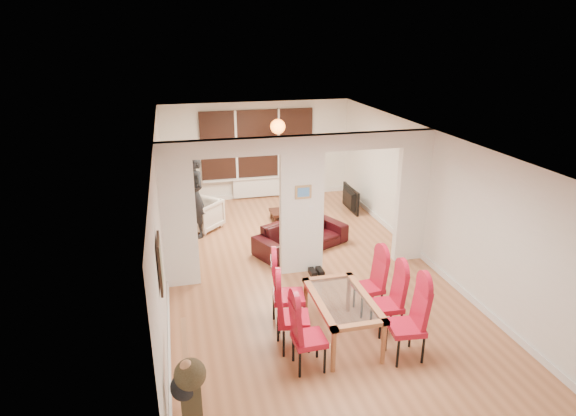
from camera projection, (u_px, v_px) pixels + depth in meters
name	position (u px, v px, depth m)	size (l,w,h in m)	color
floor	(301.00, 270.00, 9.20)	(5.00, 9.00, 0.01)	#A86843
room_walls	(302.00, 206.00, 8.76)	(5.00, 9.00, 2.60)	silver
divider_wall	(302.00, 206.00, 8.76)	(5.00, 0.18, 2.60)	white
bay_window_blinds	(258.00, 144.00, 12.74)	(3.00, 0.08, 1.80)	black
radiator	(259.00, 188.00, 13.11)	(1.40, 0.08, 0.50)	white
pendant_light	(278.00, 127.00, 11.54)	(0.36, 0.36, 0.36)	orange
stair_newel	(187.00, 373.00, 5.59)	(0.40, 1.20, 1.10)	tan
wall_poster	(160.00, 263.00, 5.91)	(0.04, 0.52, 0.67)	gray
pillar_photo	(303.00, 192.00, 8.56)	(0.30, 0.03, 0.25)	#4C8CD8
dining_table	(342.00, 318.00, 7.03)	(0.81, 1.45, 0.68)	#A3613C
dining_chair_la	(309.00, 334.00, 6.35)	(0.42, 0.42, 1.05)	#AB1129
dining_chair_lb	(293.00, 313.00, 6.76)	(0.45, 0.45, 1.11)	#AB1129
dining_chair_lc	(289.00, 291.00, 7.28)	(0.47, 0.47, 1.17)	#AB1129
dining_chair_ra	(406.00, 322.00, 6.54)	(0.45, 0.45, 1.13)	#AB1129
dining_chair_rb	(387.00, 301.00, 7.15)	(0.41, 0.41, 1.03)	#AB1129
dining_chair_rc	(369.00, 283.00, 7.66)	(0.41, 0.41, 1.03)	#AB1129
sofa	(301.00, 235.00, 10.02)	(2.01, 0.79, 0.59)	black
armchair	(202.00, 215.00, 11.00)	(0.75, 0.78, 0.71)	beige
person	(194.00, 196.00, 10.44)	(0.44, 0.68, 1.86)	black
television	(347.00, 199.00, 12.21)	(0.14, 1.05, 0.60)	black
coffee_table	(293.00, 215.00, 11.63)	(1.11, 0.55, 0.25)	black
bottle	(301.00, 205.00, 11.48)	(0.07, 0.07, 0.29)	#143F19
bowl	(289.00, 208.00, 11.66)	(0.21, 0.21, 0.05)	black
shoes	(316.00, 272.00, 9.01)	(0.25, 0.27, 0.10)	black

